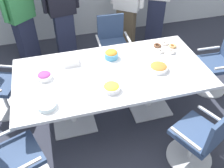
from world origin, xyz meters
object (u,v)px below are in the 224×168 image
(person_standing_0, at_px, (21,15))
(snack_bowl_candy_mix, at_px, (44,76))
(snack_bowl_chips_orange, at_px, (111,54))
(office_chair_2, at_px, (13,162))
(plate_stack, at_px, (47,105))
(office_chair_3, at_px, (200,139))
(office_chair_0, at_px, (112,47))
(conference_table, at_px, (112,80))
(snack_bowl_pretzels, at_px, (158,67))
(person_standing_2, at_px, (127,5))
(office_chair_4, at_px, (217,66))
(snack_bowl_chips_yellow, at_px, (111,87))
(donut_platter, at_px, (165,48))
(person_standing_1, at_px, (62,9))
(napkin_pile, at_px, (70,61))

(person_standing_0, bearing_deg, snack_bowl_candy_mix, 59.63)
(snack_bowl_chips_orange, bearing_deg, office_chair_2, -141.85)
(plate_stack, bearing_deg, office_chair_3, -21.00)
(office_chair_0, bearing_deg, conference_table, 76.80)
(snack_bowl_pretzels, bearing_deg, person_standing_2, 85.11)
(office_chair_4, height_order, snack_bowl_chips_orange, office_chair_4)
(person_standing_2, bearing_deg, snack_bowl_chips_yellow, 104.85)
(office_chair_0, distance_m, snack_bowl_pretzels, 1.29)
(snack_bowl_chips_orange, bearing_deg, snack_bowl_pretzels, -39.59)
(conference_table, height_order, office_chair_2, office_chair_2)
(conference_table, xyz_separation_m, person_standing_0, (-1.08, 1.70, 0.24))
(conference_table, height_order, office_chair_3, office_chair_3)
(snack_bowl_chips_yellow, height_order, donut_platter, snack_bowl_chips_yellow)
(office_chair_4, relative_size, snack_bowl_chips_orange, 4.92)
(person_standing_1, height_order, plate_stack, person_standing_1)
(person_standing_0, xyz_separation_m, snack_bowl_chips_orange, (1.15, -1.40, -0.06))
(snack_bowl_chips_yellow, height_order, napkin_pile, snack_bowl_chips_yellow)
(conference_table, relative_size, office_chair_0, 2.64)
(office_chair_3, xyz_separation_m, snack_bowl_pretzels, (-0.16, 0.88, 0.38))
(snack_bowl_pretzels, bearing_deg, office_chair_2, -161.04)
(office_chair_3, xyz_separation_m, office_chair_4, (0.96, 1.13, 0.00))
(conference_table, relative_size, snack_bowl_chips_yellow, 12.06)
(snack_bowl_pretzels, bearing_deg, office_chair_4, 12.43)
(person_standing_1, distance_m, napkin_pile, 1.33)
(person_standing_1, height_order, snack_bowl_chips_yellow, person_standing_1)
(snack_bowl_chips_yellow, relative_size, snack_bowl_chips_orange, 1.08)
(office_chair_4, relative_size, napkin_pile, 4.62)
(office_chair_2, relative_size, snack_bowl_chips_yellow, 4.57)
(office_chair_0, relative_size, person_standing_2, 0.55)
(office_chair_2, height_order, snack_bowl_candy_mix, office_chair_2)
(person_standing_2, distance_m, donut_platter, 1.34)
(person_standing_2, bearing_deg, office_chair_0, 90.30)
(plate_stack, bearing_deg, office_chair_4, 11.99)
(snack_bowl_chips_yellow, bearing_deg, conference_table, 73.62)
(snack_bowl_candy_mix, bearing_deg, person_standing_0, 99.36)
(conference_table, xyz_separation_m, plate_stack, (-0.82, -0.40, 0.15))
(snack_bowl_chips_yellow, distance_m, napkin_pile, 0.75)
(person_standing_1, bearing_deg, person_standing_2, 169.80)
(office_chair_3, bearing_deg, snack_bowl_candy_mix, 120.04)
(snack_bowl_chips_yellow, bearing_deg, person_standing_1, 99.06)
(snack_bowl_chips_orange, bearing_deg, napkin_pile, 177.15)
(office_chair_3, relative_size, donut_platter, 2.72)
(office_chair_2, height_order, plate_stack, office_chair_2)
(person_standing_1, distance_m, donut_platter, 1.86)
(snack_bowl_chips_yellow, bearing_deg, office_chair_2, -160.23)
(office_chair_4, relative_size, snack_bowl_chips_yellow, 4.57)
(office_chair_3, height_order, plate_stack, office_chair_3)
(office_chair_3, height_order, office_chair_4, same)
(person_standing_2, height_order, snack_bowl_chips_orange, person_standing_2)
(office_chair_0, xyz_separation_m, plate_stack, (-1.13, -1.49, 0.37))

